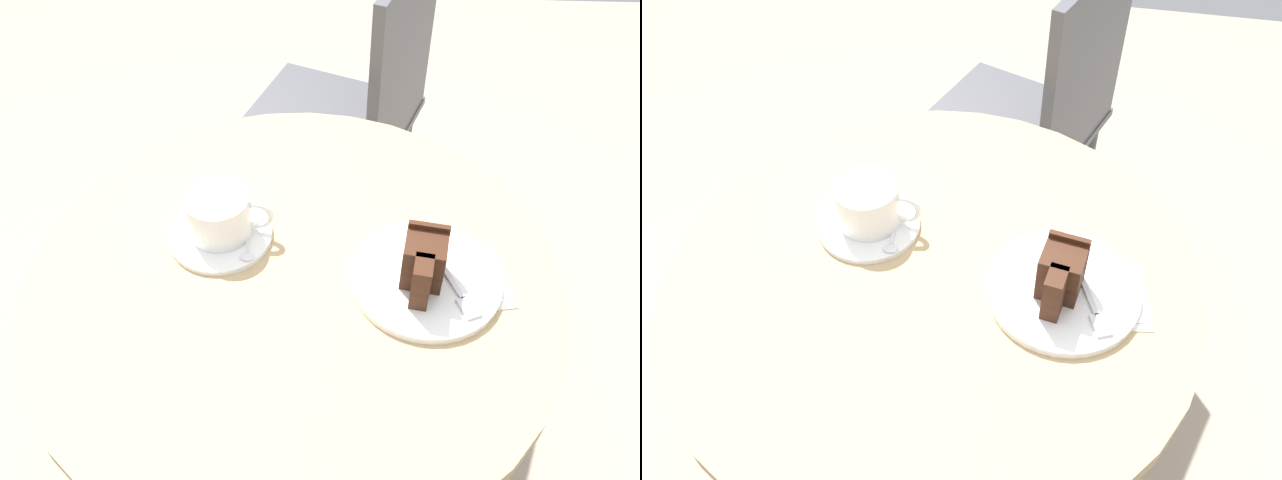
{
  "view_description": "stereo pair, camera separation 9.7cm",
  "coord_description": "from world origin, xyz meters",
  "views": [
    {
      "loc": [
        0.07,
        -0.62,
        1.48
      ],
      "look_at": [
        0.04,
        0.04,
        0.76
      ],
      "focal_mm": 38.0,
      "sensor_mm": 36.0,
      "label": 1
    },
    {
      "loc": [
        0.16,
        -0.6,
        1.48
      ],
      "look_at": [
        0.04,
        0.04,
        0.76
      ],
      "focal_mm": 38.0,
      "sensor_mm": 36.0,
      "label": 2
    }
  ],
  "objects": [
    {
      "name": "cake_plate",
      "position": [
        0.19,
        0.0,
        0.73
      ],
      "size": [
        0.22,
        0.22,
        0.01
      ],
      "color": "white",
      "rests_on": "cafe_table"
    },
    {
      "name": "teaspoon",
      "position": [
        -0.07,
        0.06,
        0.73
      ],
      "size": [
        0.02,
        0.11,
        0.0
      ],
      "rotation": [
        0.0,
        0.0,
        4.82
      ],
      "color": "silver",
      "rests_on": "saucer"
    },
    {
      "name": "napkin",
      "position": [
        0.24,
        0.01,
        0.73
      ],
      "size": [
        0.16,
        0.14,
        0.0
      ],
      "rotation": [
        0.0,
        0.0,
        3.31
      ],
      "color": "silver",
      "rests_on": "cafe_table"
    },
    {
      "name": "cake_slice",
      "position": [
        0.18,
        -0.01,
        0.77
      ],
      "size": [
        0.07,
        0.09,
        0.08
      ],
      "rotation": [
        0.0,
        0.0,
        4.55
      ],
      "color": "#422619",
      "rests_on": "cake_plate"
    },
    {
      "name": "cafe_chair",
      "position": [
        0.1,
        0.65,
        0.54
      ],
      "size": [
        0.49,
        0.49,
        0.9
      ],
      "rotation": [
        0.0,
        0.0,
        4.35
      ],
      "color": "#4C4C51",
      "rests_on": "ground"
    },
    {
      "name": "fork",
      "position": [
        0.23,
        -0.02,
        0.74
      ],
      "size": [
        0.07,
        0.14,
        0.0
      ],
      "rotation": [
        0.0,
        0.0,
        5.11
      ],
      "color": "silver",
      "rests_on": "cake_plate"
    },
    {
      "name": "cafe_table",
      "position": [
        0.0,
        0.0,
        0.61
      ],
      "size": [
        0.78,
        0.78,
        0.72
      ],
      "color": "tan",
      "rests_on": "ground"
    },
    {
      "name": "saucer",
      "position": [
        -0.12,
        0.07,
        0.73
      ],
      "size": [
        0.16,
        0.16,
        0.01
      ],
      "color": "white",
      "rests_on": "cafe_table"
    },
    {
      "name": "coffee_cup",
      "position": [
        -0.11,
        0.08,
        0.77
      ],
      "size": [
        0.13,
        0.1,
        0.07
      ],
      "color": "white",
      "rests_on": "saucer"
    }
  ]
}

